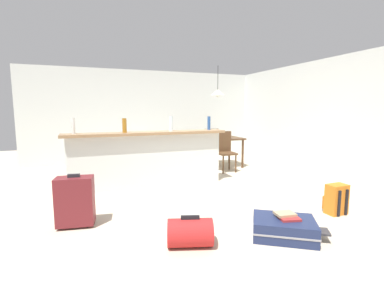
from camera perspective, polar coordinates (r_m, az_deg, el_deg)
ground_plane at (r=5.12m, az=-0.74°, el=-9.52°), size 13.00×13.00×0.05m
wall_back at (r=7.84m, az=-8.50°, el=5.75°), size 6.60×0.10×2.50m
wall_right at (r=6.82m, az=23.22°, el=4.99°), size 0.10×6.00×2.50m
partition_half_wall at (r=5.17m, az=-8.98°, el=-3.50°), size 2.80×0.20×0.99m
bar_countertop at (r=5.10m, az=-9.10°, el=2.25°), size 2.96×0.40×0.05m
bottle_white at (r=4.99m, az=-23.45°, el=3.46°), size 0.06×0.06×0.27m
bottle_amber at (r=4.98m, az=-13.86°, el=3.75°), size 0.08×0.08×0.25m
bottle_clear at (r=5.15m, az=-4.42°, el=4.24°), size 0.07×0.07×0.28m
bottle_blue at (r=5.51m, az=3.53°, el=4.36°), size 0.06×0.06×0.27m
dining_table at (r=6.91m, az=5.60°, el=0.56°), size 1.10×0.80×0.74m
dining_chair_near_partition at (r=6.47m, az=6.87°, el=-1.09°), size 0.41×0.41×0.93m
dining_chair_far_side at (r=7.43m, az=3.74°, el=0.04°), size 0.40×0.40×0.93m
pendant_lamp at (r=6.90m, az=5.36°, el=10.61°), size 0.34×0.34×0.76m
suitcase_flat_navy at (r=3.44m, az=18.59°, el=-16.23°), size 0.87×0.79×0.22m
duffel_bag_red at (r=3.08m, az=-0.39°, el=-17.91°), size 0.55×0.43×0.34m
backpack_orange at (r=4.40m, az=27.74°, el=-10.18°), size 0.29×0.26×0.42m
suitcase_upright_maroon at (r=3.76m, az=-23.12°, el=-10.81°), size 0.47×0.31×0.67m
book_stack at (r=3.41m, az=19.13°, el=-13.95°), size 0.25×0.27×0.06m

